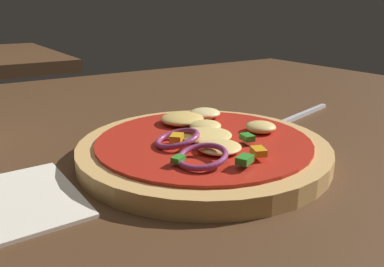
# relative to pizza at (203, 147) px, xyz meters

# --- Properties ---
(dining_table) EXTENTS (1.22, 1.08, 0.04)m
(dining_table) POSITION_rel_pizza_xyz_m (-0.01, -0.01, -0.03)
(dining_table) COLOR #4C301C
(dining_table) RESTS_ON ground
(pizza) EXTENTS (0.24, 0.24, 0.03)m
(pizza) POSITION_rel_pizza_xyz_m (0.00, 0.00, 0.00)
(pizza) COLOR tan
(pizza) RESTS_ON dining_table
(fork) EXTENTS (0.19, 0.06, 0.01)m
(fork) POSITION_rel_pizza_xyz_m (0.16, 0.04, -0.01)
(fork) COLOR silver
(fork) RESTS_ON dining_table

